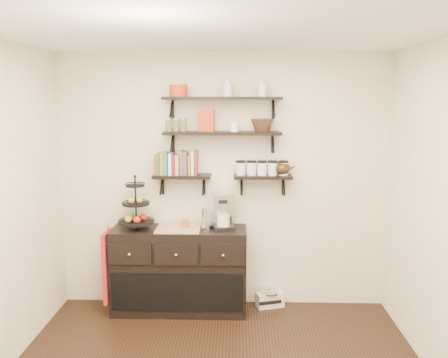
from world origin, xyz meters
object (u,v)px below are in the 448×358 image
coffee_maker (223,211)px  radio (270,299)px  fruit_stand (136,211)px  sideboard (179,270)px

coffee_maker → radio: bearing=-0.4°
fruit_stand → coffee_maker: bearing=1.4°
sideboard → coffee_maker: bearing=3.2°
coffee_maker → radio: coffee_maker is taller
fruit_stand → coffee_maker: size_ratio=1.42×
coffee_maker → radio: size_ratio=1.19×
sideboard → fruit_stand: fruit_stand is taller
radio → coffee_maker: bearing=174.4°
sideboard → fruit_stand: bearing=179.5°
fruit_stand → radio: 1.73m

